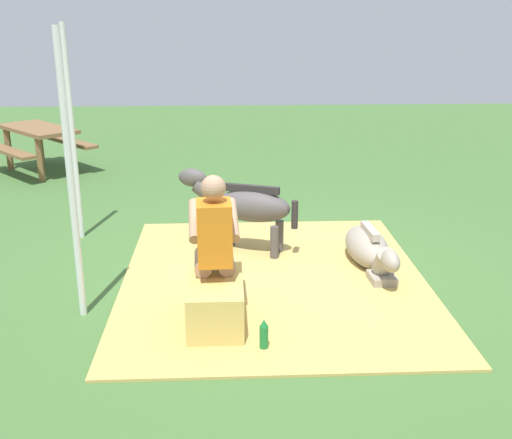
{
  "coord_description": "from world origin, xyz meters",
  "views": [
    {
      "loc": [
        -5.72,
        0.47,
        2.49
      ],
      "look_at": [
        0.07,
        0.19,
        0.55
      ],
      "focal_mm": 43.24,
      "sensor_mm": 36.0,
      "label": 1
    }
  ],
  "objects_px": {
    "picnic_bench": "(39,138)",
    "tent_pole_left": "(71,180)",
    "pony_lying": "(370,249)",
    "soda_bottle": "(264,335)",
    "tent_pole_right": "(72,135)",
    "hay_bale": "(216,303)",
    "person_seated": "(214,241)",
    "pony_standing": "(244,205)"
  },
  "relations": [
    {
      "from": "picnic_bench",
      "to": "tent_pole_left",
      "type": "bearing_deg",
      "value": -160.89
    },
    {
      "from": "hay_bale",
      "to": "picnic_bench",
      "type": "bearing_deg",
      "value": 28.58
    },
    {
      "from": "pony_standing",
      "to": "picnic_bench",
      "type": "height_order",
      "value": "pony_standing"
    },
    {
      "from": "soda_bottle",
      "to": "picnic_bench",
      "type": "bearing_deg",
      "value": 29.64
    },
    {
      "from": "tent_pole_left",
      "to": "picnic_bench",
      "type": "distance_m",
      "value": 5.51
    },
    {
      "from": "tent_pole_right",
      "to": "picnic_bench",
      "type": "xyz_separation_m",
      "value": [
        3.18,
        1.34,
        -0.63
      ]
    },
    {
      "from": "pony_lying",
      "to": "picnic_bench",
      "type": "bearing_deg",
      "value": 46.92
    },
    {
      "from": "pony_lying",
      "to": "tent_pole_left",
      "type": "relative_size",
      "value": 0.56
    },
    {
      "from": "tent_pole_left",
      "to": "tent_pole_right",
      "type": "height_order",
      "value": "same"
    },
    {
      "from": "pony_standing",
      "to": "soda_bottle",
      "type": "relative_size",
      "value": 4.83
    },
    {
      "from": "hay_bale",
      "to": "person_seated",
      "type": "bearing_deg",
      "value": 2.06
    },
    {
      "from": "pony_standing",
      "to": "tent_pole_right",
      "type": "relative_size",
      "value": 0.54
    },
    {
      "from": "pony_standing",
      "to": "tent_pole_right",
      "type": "xyz_separation_m",
      "value": [
        0.59,
        1.89,
        0.67
      ]
    },
    {
      "from": "pony_standing",
      "to": "soda_bottle",
      "type": "height_order",
      "value": "pony_standing"
    },
    {
      "from": "hay_bale",
      "to": "tent_pole_right",
      "type": "xyz_separation_m",
      "value": [
        2.23,
        1.61,
        1.0
      ]
    },
    {
      "from": "tent_pole_left",
      "to": "tent_pole_right",
      "type": "bearing_deg",
      "value": 12.71
    },
    {
      "from": "soda_bottle",
      "to": "tent_pole_right",
      "type": "height_order",
      "value": "tent_pole_right"
    },
    {
      "from": "pony_standing",
      "to": "tent_pole_left",
      "type": "distance_m",
      "value": 2.12
    },
    {
      "from": "person_seated",
      "to": "soda_bottle",
      "type": "xyz_separation_m",
      "value": [
        -0.59,
        -0.38,
        -0.57
      ]
    },
    {
      "from": "pony_lying",
      "to": "picnic_bench",
      "type": "distance_m",
      "value": 6.19
    },
    {
      "from": "hay_bale",
      "to": "pony_standing",
      "type": "distance_m",
      "value": 1.7
    },
    {
      "from": "person_seated",
      "to": "tent_pole_left",
      "type": "relative_size",
      "value": 0.53
    },
    {
      "from": "tent_pole_right",
      "to": "picnic_bench",
      "type": "relative_size",
      "value": 1.22
    },
    {
      "from": "pony_lying",
      "to": "hay_bale",
      "type": "bearing_deg",
      "value": 127.36
    },
    {
      "from": "hay_bale",
      "to": "pony_standing",
      "type": "relative_size",
      "value": 0.62
    },
    {
      "from": "tent_pole_left",
      "to": "tent_pole_right",
      "type": "xyz_separation_m",
      "value": [
        1.99,
        0.45,
        0.0
      ]
    },
    {
      "from": "person_seated",
      "to": "tent_pole_left",
      "type": "distance_m",
      "value": 1.26
    },
    {
      "from": "person_seated",
      "to": "pony_standing",
      "type": "bearing_deg",
      "value": -11.15
    },
    {
      "from": "person_seated",
      "to": "soda_bottle",
      "type": "bearing_deg",
      "value": -147.06
    },
    {
      "from": "person_seated",
      "to": "tent_pole_right",
      "type": "xyz_separation_m",
      "value": [
        2.08,
        1.6,
        0.51
      ]
    },
    {
      "from": "pony_standing",
      "to": "soda_bottle",
      "type": "distance_m",
      "value": 2.12
    },
    {
      "from": "hay_bale",
      "to": "picnic_bench",
      "type": "relative_size",
      "value": 0.4
    },
    {
      "from": "pony_lying",
      "to": "soda_bottle",
      "type": "xyz_separation_m",
      "value": [
        -1.63,
        1.19,
        -0.06
      ]
    },
    {
      "from": "person_seated",
      "to": "picnic_bench",
      "type": "height_order",
      "value": "person_seated"
    },
    {
      "from": "person_seated",
      "to": "pony_lying",
      "type": "distance_m",
      "value": 1.95
    },
    {
      "from": "pony_standing",
      "to": "tent_pole_right",
      "type": "distance_m",
      "value": 2.09
    },
    {
      "from": "tent_pole_right",
      "to": "picnic_bench",
      "type": "distance_m",
      "value": 3.51
    },
    {
      "from": "pony_standing",
      "to": "pony_lying",
      "type": "relative_size",
      "value": 0.96
    },
    {
      "from": "pony_standing",
      "to": "pony_lying",
      "type": "distance_m",
      "value": 1.4
    },
    {
      "from": "person_seated",
      "to": "tent_pole_left",
      "type": "xyz_separation_m",
      "value": [
        0.09,
        1.15,
        0.51
      ]
    },
    {
      "from": "tent_pole_left",
      "to": "picnic_bench",
      "type": "bearing_deg",
      "value": 19.11
    },
    {
      "from": "person_seated",
      "to": "pony_standing",
      "type": "height_order",
      "value": "person_seated"
    }
  ]
}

